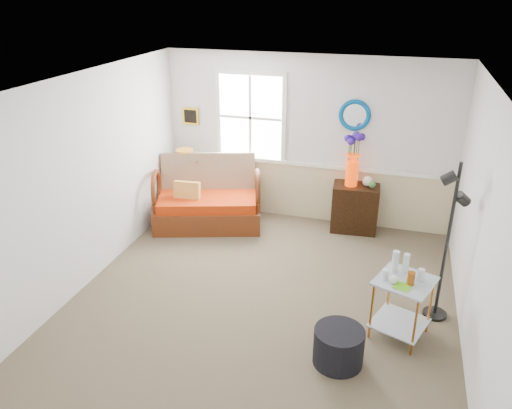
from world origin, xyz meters
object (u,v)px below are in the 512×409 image
(side_table, at_px, (401,308))
(floor_lamp, at_px, (447,244))
(loveseat, at_px, (207,193))
(ottoman, at_px, (338,346))
(cabinet, at_px, (355,208))
(lamp_stand, at_px, (188,195))

(side_table, distance_m, floor_lamp, 0.86)
(loveseat, height_order, floor_lamp, floor_lamp)
(ottoman, bearing_deg, cabinet, 93.55)
(side_table, xyz_separation_m, floor_lamp, (0.40, 0.49, 0.58))
(cabinet, bearing_deg, ottoman, -90.68)
(ottoman, bearing_deg, loveseat, 133.13)
(lamp_stand, xyz_separation_m, floor_lamp, (3.90, -1.85, 0.64))
(lamp_stand, bearing_deg, floor_lamp, -25.34)
(cabinet, height_order, floor_lamp, floor_lamp)
(loveseat, distance_m, floor_lamp, 3.73)
(lamp_stand, xyz_separation_m, side_table, (3.50, -2.34, 0.06))
(side_table, relative_size, ottoman, 1.38)
(loveseat, xyz_separation_m, lamp_stand, (-0.50, 0.37, -0.24))
(lamp_stand, bearing_deg, cabinet, 2.15)
(lamp_stand, height_order, cabinet, cabinet)
(loveseat, height_order, side_table, loveseat)
(loveseat, bearing_deg, ottoman, -64.55)
(cabinet, relative_size, side_table, 1.05)
(loveseat, height_order, lamp_stand, loveseat)
(side_table, bearing_deg, lamp_stand, 146.26)
(cabinet, xyz_separation_m, side_table, (0.76, -2.44, -0.02))
(cabinet, bearing_deg, loveseat, -172.38)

